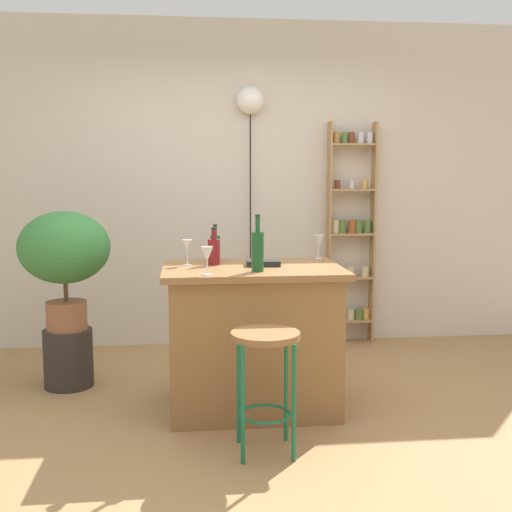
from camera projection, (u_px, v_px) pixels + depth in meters
The scene contains 15 objects.
ground at pixel (257, 424), 3.84m from camera, with size 12.00×12.00×0.00m, color #A37A4C.
back_wall at pixel (233, 185), 5.59m from camera, with size 6.40×0.10×2.80m, color beige.
kitchen_counter at pixel (252, 337), 4.08m from camera, with size 1.12×0.80×0.92m.
bar_stool at pixel (265, 362), 3.40m from camera, with size 0.37×0.37×0.66m.
spice_shelf at pixel (351, 236), 5.62m from camera, with size 0.41×0.14×1.94m.
plant_stool at pixel (68, 358), 4.51m from camera, with size 0.34×0.34×0.41m, color #2D2823.
potted_plant at pixel (64, 253), 4.41m from camera, with size 0.63×0.57×0.83m.
bottle_spirits_clear at pixel (258, 250), 3.80m from camera, with size 0.07×0.07×0.34m.
bottle_olive_oil at pixel (214, 251), 4.09m from camera, with size 0.08×0.08×0.24m.
bottle_vinegar at pixel (215, 247), 4.28m from camera, with size 0.07×0.07×0.24m.
wine_glass_left at pixel (187, 247), 4.06m from camera, with size 0.07×0.07×0.16m.
wine_glass_center at pixel (319, 242), 4.37m from camera, with size 0.07×0.07×0.16m.
wine_glass_right at pixel (207, 255), 3.67m from camera, with size 0.07×0.07×0.16m.
cookbook at pixel (263, 263), 4.06m from camera, with size 0.21×0.15×0.04m, color black.
pendant_globe_light at pixel (250, 103), 5.41m from camera, with size 0.23×0.23×2.23m.
Camera 1 is at (-0.40, -3.66, 1.50)m, focal length 44.81 mm.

